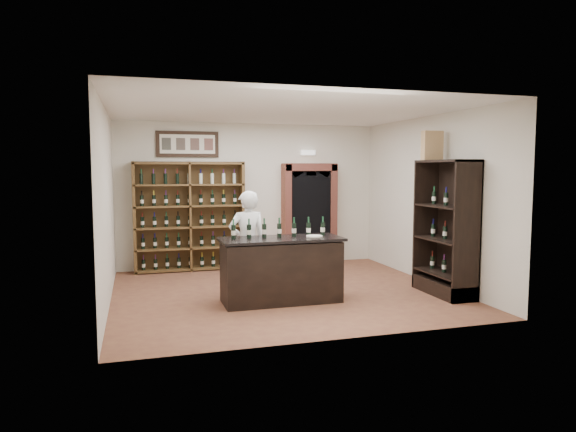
{
  "coord_description": "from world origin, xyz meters",
  "views": [
    {
      "loc": [
        -2.31,
        -8.12,
        2.06
      ],
      "look_at": [
        0.18,
        0.3,
        1.25
      ],
      "focal_mm": 32.0,
      "sensor_mm": 36.0,
      "label": 1
    }
  ],
  "objects_px": {
    "side_cabinet": "(446,249)",
    "wine_shelf": "(190,216)",
    "tasting_counter": "(281,270)",
    "wine_crate": "(432,146)",
    "counter_bottle_0": "(233,232)",
    "shopkeeper": "(247,243)"
  },
  "relations": [
    {
      "from": "side_cabinet",
      "to": "wine_shelf",
      "type": "bearing_deg",
      "value": 139.79
    },
    {
      "from": "tasting_counter",
      "to": "wine_crate",
      "type": "bearing_deg",
      "value": 2.15
    },
    {
      "from": "wine_shelf",
      "to": "counter_bottle_0",
      "type": "xyz_separation_m",
      "value": [
        0.38,
        -2.82,
        0.01
      ]
    },
    {
      "from": "side_cabinet",
      "to": "wine_crate",
      "type": "height_order",
      "value": "wine_crate"
    },
    {
      "from": "wine_crate",
      "to": "counter_bottle_0",
      "type": "bearing_deg",
      "value": -177.16
    },
    {
      "from": "tasting_counter",
      "to": "side_cabinet",
      "type": "xyz_separation_m",
      "value": [
        2.72,
        -0.3,
        0.26
      ]
    },
    {
      "from": "wine_shelf",
      "to": "shopkeeper",
      "type": "height_order",
      "value": "wine_shelf"
    },
    {
      "from": "wine_shelf",
      "to": "tasting_counter",
      "type": "distance_m",
      "value": 3.19
    },
    {
      "from": "wine_shelf",
      "to": "tasting_counter",
      "type": "bearing_deg",
      "value": -69.44
    },
    {
      "from": "wine_shelf",
      "to": "counter_bottle_0",
      "type": "height_order",
      "value": "wine_shelf"
    },
    {
      "from": "wine_shelf",
      "to": "counter_bottle_0",
      "type": "relative_size",
      "value": 7.33
    },
    {
      "from": "counter_bottle_0",
      "to": "shopkeeper",
      "type": "height_order",
      "value": "shopkeeper"
    },
    {
      "from": "side_cabinet",
      "to": "shopkeeper",
      "type": "relative_size",
      "value": 1.29
    },
    {
      "from": "wine_shelf",
      "to": "tasting_counter",
      "type": "relative_size",
      "value": 1.17
    },
    {
      "from": "side_cabinet",
      "to": "wine_crate",
      "type": "bearing_deg",
      "value": 99.33
    },
    {
      "from": "wine_shelf",
      "to": "wine_crate",
      "type": "relative_size",
      "value": 4.51
    },
    {
      "from": "tasting_counter",
      "to": "wine_shelf",
      "type": "bearing_deg",
      "value": 110.56
    },
    {
      "from": "side_cabinet",
      "to": "shopkeeper",
      "type": "bearing_deg",
      "value": 163.52
    },
    {
      "from": "wine_shelf",
      "to": "tasting_counter",
      "type": "height_order",
      "value": "wine_shelf"
    },
    {
      "from": "tasting_counter",
      "to": "counter_bottle_0",
      "type": "xyz_separation_m",
      "value": [
        -0.72,
        0.11,
        0.61
      ]
    },
    {
      "from": "tasting_counter",
      "to": "shopkeeper",
      "type": "xyz_separation_m",
      "value": [
        -0.4,
        0.62,
        0.36
      ]
    },
    {
      "from": "wine_crate",
      "to": "tasting_counter",
      "type": "bearing_deg",
      "value": -174.84
    }
  ]
}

